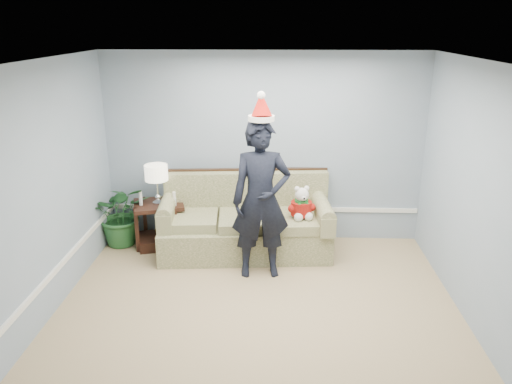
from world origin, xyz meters
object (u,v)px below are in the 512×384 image
object	(u,v)px
sofa	(245,224)
man	(261,200)
table_lamp	(156,174)
teddy_bear	(301,206)
houseplant	(122,214)
side_table	(160,229)

from	to	relation	value
sofa	man	size ratio (longest dim) A/B	1.21
table_lamp	teddy_bear	xyz separation A→B (m)	(1.98, -0.23, -0.35)
houseplant	man	xyz separation A→B (m)	(2.01, -0.81, 0.53)
side_table	man	distance (m)	1.81
side_table	table_lamp	xyz separation A→B (m)	(0.01, -0.04, 0.83)
table_lamp	houseplant	xyz separation A→B (m)	(-0.55, 0.07, -0.62)
sofa	side_table	size ratio (longest dim) A/B	2.97
man	houseplant	bearing A→B (deg)	150.63
side_table	man	size ratio (longest dim) A/B	0.41
sofa	houseplant	bearing A→B (deg)	171.09
side_table	table_lamp	distance (m)	0.83
sofa	side_table	distance (m)	1.23
side_table	table_lamp	size ratio (longest dim) A/B	1.43
table_lamp	houseplant	size ratio (longest dim) A/B	0.61
sofa	houseplant	size ratio (longest dim) A/B	2.59
houseplant	man	distance (m)	2.23
man	teddy_bear	world-z (taller)	man
houseplant	teddy_bear	size ratio (longest dim) A/B	2.04
table_lamp	man	size ratio (longest dim) A/B	0.28
man	side_table	bearing A→B (deg)	144.77
houseplant	teddy_bear	distance (m)	2.56
sofa	side_table	world-z (taller)	sofa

